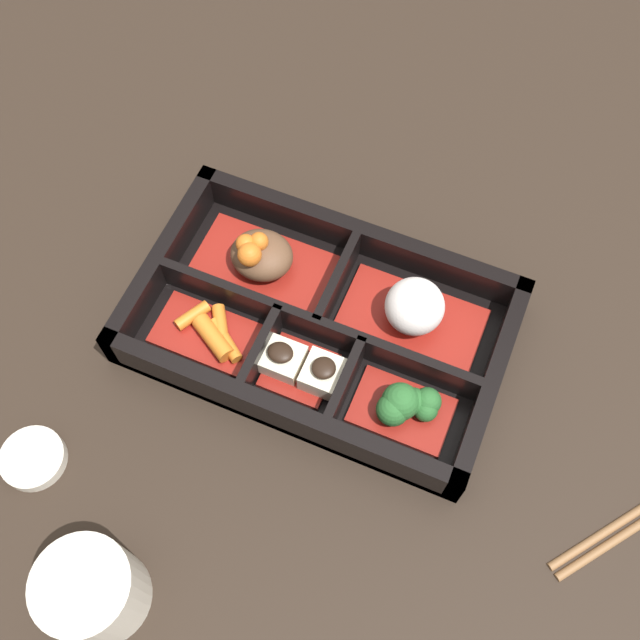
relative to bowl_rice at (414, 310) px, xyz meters
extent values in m
plane|color=black|center=(-0.07, -0.04, -0.03)|extent=(3.00, 3.00, 0.00)
cube|color=black|center=(-0.07, -0.04, -0.03)|extent=(0.32, 0.20, 0.01)
cube|color=black|center=(-0.07, -0.13, -0.01)|extent=(0.32, 0.01, 0.04)
cube|color=black|center=(-0.07, 0.06, -0.01)|extent=(0.32, 0.01, 0.04)
cube|color=black|center=(-0.23, -0.04, -0.01)|extent=(0.01, 0.20, 0.04)
cube|color=black|center=(0.08, -0.04, -0.01)|extent=(0.01, 0.20, 0.04)
cube|color=black|center=(-0.07, -0.05, -0.01)|extent=(0.30, 0.01, 0.04)
cube|color=black|center=(-0.11, -0.08, -0.01)|extent=(0.01, 0.08, 0.04)
cube|color=black|center=(-0.03, -0.08, -0.01)|extent=(0.01, 0.08, 0.04)
cube|color=black|center=(-0.07, 0.00, -0.01)|extent=(0.01, 0.09, 0.04)
cube|color=maroon|center=(-0.15, 0.00, -0.02)|extent=(0.13, 0.07, 0.01)
ellipsoid|color=brown|center=(-0.15, 0.00, 0.00)|extent=(0.06, 0.05, 0.03)
sphere|color=#D1661E|center=(-0.15, -0.01, 0.02)|extent=(0.02, 0.02, 0.02)
sphere|color=#D1661E|center=(-0.16, 0.00, 0.02)|extent=(0.02, 0.02, 0.02)
sphere|color=#D1661E|center=(-0.15, 0.00, 0.02)|extent=(0.02, 0.02, 0.02)
cube|color=maroon|center=(0.00, 0.00, -0.02)|extent=(0.13, 0.07, 0.01)
ellipsoid|color=silver|center=(0.00, 0.00, 0.01)|extent=(0.05, 0.05, 0.05)
cube|color=maroon|center=(-0.16, -0.08, -0.02)|extent=(0.09, 0.05, 0.01)
cylinder|color=orange|center=(-0.15, -0.09, -0.01)|extent=(0.05, 0.04, 0.02)
cylinder|color=orange|center=(-0.18, -0.07, -0.01)|extent=(0.03, 0.03, 0.01)
cylinder|color=orange|center=(-0.15, -0.07, -0.01)|extent=(0.03, 0.03, 0.01)
cylinder|color=orange|center=(-0.14, -0.08, -0.01)|extent=(0.04, 0.03, 0.01)
cube|color=maroon|center=(-0.07, -0.08, -0.02)|extent=(0.06, 0.05, 0.01)
cube|color=beige|center=(-0.09, -0.08, -0.01)|extent=(0.04, 0.03, 0.02)
ellipsoid|color=black|center=(-0.09, -0.08, 0.00)|extent=(0.02, 0.02, 0.01)
cube|color=beige|center=(-0.05, -0.08, -0.01)|extent=(0.03, 0.03, 0.02)
ellipsoid|color=black|center=(-0.05, -0.08, 0.01)|extent=(0.02, 0.02, 0.01)
cube|color=maroon|center=(0.02, -0.08, -0.02)|extent=(0.08, 0.05, 0.01)
sphere|color=#265B28|center=(0.03, -0.08, -0.01)|extent=(0.02, 0.02, 0.02)
sphere|color=#265B28|center=(0.01, -0.09, 0.00)|extent=(0.03, 0.03, 0.03)
sphere|color=#265B28|center=(0.04, -0.08, -0.01)|extent=(0.02, 0.02, 0.02)
sphere|color=#265B28|center=(0.04, -0.07, -0.01)|extent=(0.02, 0.02, 0.02)
sphere|color=#265B28|center=(0.02, -0.08, 0.00)|extent=(0.03, 0.03, 0.03)
cylinder|color=beige|center=(-0.14, -0.31, 0.00)|extent=(0.07, 0.07, 0.07)
cylinder|color=#597A38|center=(-0.14, -0.31, 0.04)|extent=(0.06, 0.06, 0.01)
cylinder|color=beige|center=(-0.24, -0.24, -0.03)|extent=(0.05, 0.05, 0.01)
cylinder|color=black|center=(-0.24, -0.24, -0.02)|extent=(0.04, 0.04, 0.00)
camera|label=1|loc=(0.04, -0.31, 0.58)|focal=42.00mm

